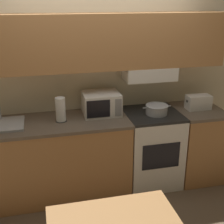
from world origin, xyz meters
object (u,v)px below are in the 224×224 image
stove_range (151,147)px  cooking_pot (157,109)px  toaster (198,102)px  paper_towel_roll (61,110)px  microwave (101,103)px

stove_range → cooking_pot: 0.53m
stove_range → toaster: size_ratio=3.02×
toaster → paper_towel_roll: 1.69m
microwave → stove_range: bearing=-10.4°
microwave → toaster: 1.21m
paper_towel_roll → toaster: bearing=0.3°
stove_range → cooking_pot: cooking_pot is taller
cooking_pot → microwave: (-0.64, 0.16, 0.07)m
microwave → toaster: size_ratio=1.39×
cooking_pot → toaster: (0.56, 0.05, 0.03)m
microwave → toaster: (1.20, -0.11, -0.04)m
cooking_pot → microwave: bearing=165.8°
toaster → stove_range: bearing=179.7°
stove_range → paper_towel_roll: paper_towel_roll is taller
microwave → paper_towel_roll: size_ratio=1.56×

